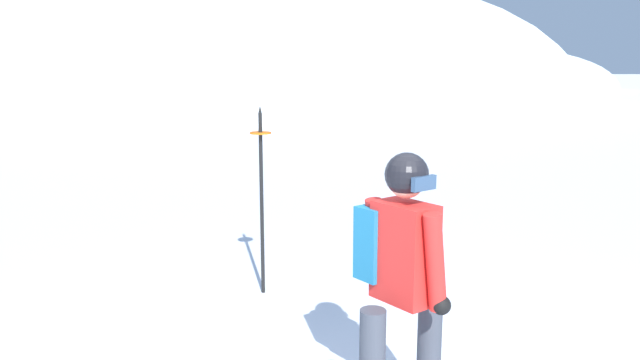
% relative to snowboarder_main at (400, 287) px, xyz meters
% --- Properties ---
extents(ridge_peak_main, '(43.18, 38.86, 16.88)m').
position_rel_snowboarder_main_xyz_m(ridge_peak_main, '(-2.11, 38.38, -0.92)').
color(ridge_peak_main, white).
rests_on(ridge_peak_main, ground).
extents(ridge_peak_far, '(24.17, 21.75, 8.06)m').
position_rel_snowboarder_main_xyz_m(ridge_peak_far, '(20.03, 54.19, -0.92)').
color(ridge_peak_far, white).
rests_on(ridge_peak_far, ground).
extents(snowboarder_main, '(1.59, 1.13, 1.71)m').
position_rel_snowboarder_main_xyz_m(snowboarder_main, '(0.00, 0.00, 0.00)').
color(snowboarder_main, black).
rests_on(snowboarder_main, ground).
extents(piste_marker_near, '(0.20, 0.20, 1.83)m').
position_rel_snowboarder_main_xyz_m(piste_marker_near, '(-0.83, 2.37, 0.13)').
color(piste_marker_near, black).
rests_on(piste_marker_near, ground).
extents(rock_dark, '(0.50, 0.43, 0.35)m').
position_rel_snowboarder_main_xyz_m(rock_dark, '(0.57, 3.60, -0.92)').
color(rock_dark, '#383333').
rests_on(rock_dark, ground).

